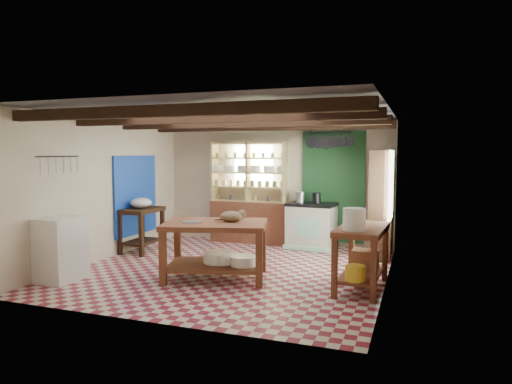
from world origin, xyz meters
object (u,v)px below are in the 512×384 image
(work_table, at_px, (216,250))
(right_counter, at_px, (361,258))
(stove, at_px, (311,226))
(cat, at_px, (232,216))
(prep_table, at_px, (142,230))
(white_cabinet, at_px, (61,249))

(work_table, xyz_separation_m, right_counter, (2.21, 0.20, 0.01))
(work_table, bearing_deg, stove, 55.62)
(work_table, relative_size, right_counter, 1.24)
(stove, xyz_separation_m, cat, (-0.68, -2.58, 0.50))
(stove, xyz_separation_m, prep_table, (-3.08, -1.47, -0.03))
(right_counter, distance_m, cat, 2.05)
(right_counter, bearing_deg, stove, 120.78)
(white_cabinet, distance_m, cat, 2.67)
(white_cabinet, bearing_deg, prep_table, 91.57)
(prep_table, xyz_separation_m, white_cabinet, (-0.02, -2.13, 0.05))
(work_table, distance_m, stove, 2.84)
(prep_table, xyz_separation_m, cat, (2.39, -1.11, 0.53))
(prep_table, xyz_separation_m, right_counter, (4.38, -1.03, 0.02))
(work_table, bearing_deg, cat, 11.31)
(stove, relative_size, right_counter, 0.76)
(white_cabinet, height_order, right_counter, white_cabinet)
(prep_table, relative_size, right_counter, 0.69)
(prep_table, height_order, right_counter, right_counter)
(work_table, bearing_deg, prep_table, 134.87)
(work_table, distance_m, right_counter, 2.22)
(right_counter, height_order, cat, cat)
(white_cabinet, bearing_deg, work_table, 24.65)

